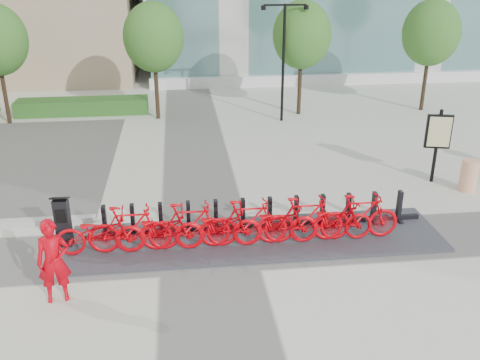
{
  "coord_description": "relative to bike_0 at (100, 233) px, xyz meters",
  "views": [
    {
      "loc": [
        -0.57,
        -11.77,
        6.8
      ],
      "look_at": [
        1.0,
        1.5,
        1.2
      ],
      "focal_mm": 40.0,
      "sensor_mm": 36.0,
      "label": 1
    }
  ],
  "objects": [
    {
      "name": "dock_rail_posts",
      "position": [
        3.96,
        0.82,
        -0.13
      ],
      "size": [
        8.02,
        0.5,
        0.85
      ],
      "primitive_type": null,
      "color": "black",
      "rests_on": "dock_pad"
    },
    {
      "name": "bike_4",
      "position": [
        2.88,
        0.0,
        0.0
      ],
      "size": [
        2.11,
        0.73,
        1.11
      ],
      "primitive_type": "imported",
      "rotation": [
        0.0,
        0.0,
        1.57
      ],
      "color": "#CE000A",
      "rests_on": "dock_pad"
    },
    {
      "name": "bike_8",
      "position": [
        5.76,
        0.0,
        0.0
      ],
      "size": [
        2.11,
        0.73,
        1.11
      ],
      "primitive_type": "imported",
      "rotation": [
        0.0,
        0.0,
        1.57
      ],
      "color": "#CE000A",
      "rests_on": "dock_pad"
    },
    {
      "name": "tree_2",
      "position": [
        7.6,
        12.05,
        2.96
      ],
      "size": [
        2.6,
        2.6,
        5.1
      ],
      "color": "#3D2E1C",
      "rests_on": "ground"
    },
    {
      "name": "ground",
      "position": [
        2.6,
        0.05,
        -0.63
      ],
      "size": [
        120.0,
        120.0,
        0.0
      ],
      "primitive_type": "plane",
      "color": "silver"
    },
    {
      "name": "dock_pad",
      "position": [
        3.9,
        0.35,
        -0.59
      ],
      "size": [
        9.6,
        2.4,
        0.08
      ],
      "primitive_type": "cube",
      "color": "#3A3B43",
      "rests_on": "ground"
    },
    {
      "name": "construction_barrel",
      "position": [
        10.91,
        2.71,
        -0.13
      ],
      "size": [
        0.63,
        0.63,
        1.01
      ],
      "primitive_type": "cylinder",
      "rotation": [
        0.0,
        0.0,
        0.21
      ],
      "color": "orange",
      "rests_on": "ground"
    },
    {
      "name": "tree_3",
      "position": [
        13.6,
        12.05,
        2.96
      ],
      "size": [
        2.6,
        2.6,
        5.1
      ],
      "color": "#3D2E1C",
      "rests_on": "ground"
    },
    {
      "name": "map_sign",
      "position": [
        10.15,
        3.55,
        0.97
      ],
      "size": [
        0.8,
        0.31,
        2.42
      ],
      "rotation": [
        0.0,
        0.0,
        -0.25
      ],
      "color": "black",
      "rests_on": "ground"
    },
    {
      "name": "kiosk",
      "position": [
        -0.95,
        0.53,
        0.1
      ],
      "size": [
        0.43,
        0.37,
        1.37
      ],
      "rotation": [
        0.0,
        0.0,
        -0.04
      ],
      "color": "black",
      "rests_on": "dock_pad"
    },
    {
      "name": "bike_5",
      "position": [
        3.6,
        0.0,
        0.06
      ],
      "size": [
        2.04,
        0.58,
        1.23
      ],
      "primitive_type": "imported",
      "rotation": [
        0.0,
        0.0,
        1.57
      ],
      "color": "#CE000A",
      "rests_on": "dock_pad"
    },
    {
      "name": "worker_red",
      "position": [
        -0.7,
        -1.73,
        0.3
      ],
      "size": [
        0.75,
        0.56,
        1.88
      ],
      "primitive_type": "imported",
      "rotation": [
        0.0,
        0.0,
        0.18
      ],
      "color": "#C7000E",
      "rests_on": "ground"
    },
    {
      "name": "bike_1",
      "position": [
        0.72,
        0.0,
        0.06
      ],
      "size": [
        2.04,
        0.58,
        1.23
      ],
      "primitive_type": "imported",
      "rotation": [
        0.0,
        0.0,
        1.57
      ],
      "color": "#CE000A",
      "rests_on": "dock_pad"
    },
    {
      "name": "bike_2",
      "position": [
        1.44,
        0.0,
        0.0
      ],
      "size": [
        2.11,
        0.73,
        1.11
      ],
      "primitive_type": "imported",
      "rotation": [
        0.0,
        0.0,
        1.57
      ],
      "color": "#CE000A",
      "rests_on": "dock_pad"
    },
    {
      "name": "bike_0",
      "position": [
        0.0,
        0.0,
        0.0
      ],
      "size": [
        2.11,
        0.73,
        1.11
      ],
      "primitive_type": "imported",
      "rotation": [
        0.0,
        0.0,
        1.57
      ],
      "color": "#CE000A",
      "rests_on": "dock_pad"
    },
    {
      "name": "bike_7",
      "position": [
        5.04,
        0.0,
        0.06
      ],
      "size": [
        2.04,
        0.58,
        1.23
      ],
      "primitive_type": "imported",
      "rotation": [
        0.0,
        0.0,
        1.57
      ],
      "color": "#CE000A",
      "rests_on": "dock_pad"
    },
    {
      "name": "streetlamp",
      "position": [
        6.6,
        11.05,
        2.5
      ],
      "size": [
        2.0,
        0.2,
        5.0
      ],
      "color": "black",
      "rests_on": "ground"
    },
    {
      "name": "bike_3",
      "position": [
        2.16,
        0.0,
        0.06
      ],
      "size": [
        2.04,
        0.58,
        1.23
      ],
      "primitive_type": "imported",
      "rotation": [
        0.0,
        0.0,
        1.57
      ],
      "color": "#CE000A",
      "rests_on": "dock_pad"
    },
    {
      "name": "bike_6",
      "position": [
        4.32,
        0.0,
        0.0
      ],
      "size": [
        2.11,
        0.73,
        1.11
      ],
      "primitive_type": "imported",
      "rotation": [
        0.0,
        0.0,
        1.57
      ],
      "color": "#CE000A",
      "rests_on": "dock_pad"
    },
    {
      "name": "bike_9",
      "position": [
        6.48,
        0.0,
        0.06
      ],
      "size": [
        2.04,
        0.58,
        1.23
      ],
      "primitive_type": "imported",
      "rotation": [
        0.0,
        0.0,
        1.57
      ],
      "color": "#CE000A",
      "rests_on": "dock_pad"
    },
    {
      "name": "tree_1",
      "position": [
        1.1,
        12.05,
        2.96
      ],
      "size": [
        2.6,
        2.6,
        5.1
      ],
      "color": "#3D2E1C",
      "rests_on": "ground"
    },
    {
      "name": "hedge_b",
      "position": [
        -2.4,
        13.25,
        -0.28
      ],
      "size": [
        6.0,
        1.2,
        0.7
      ],
      "primitive_type": "cube",
      "color": "#3D732E",
      "rests_on": "ground"
    }
  ]
}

